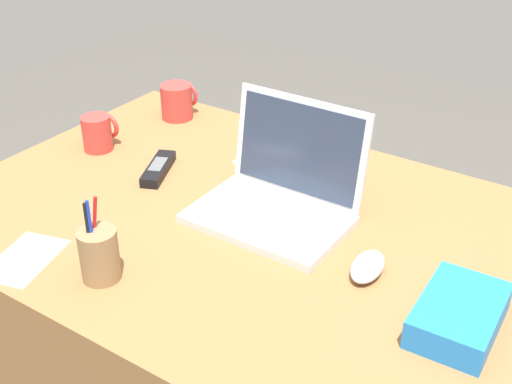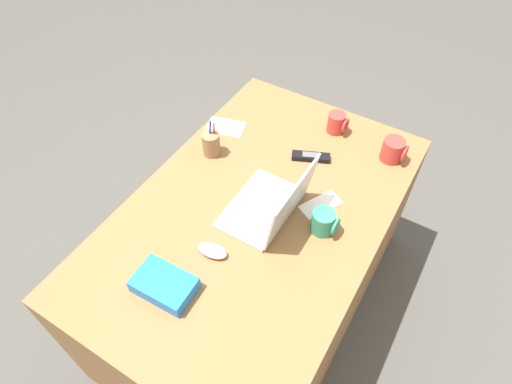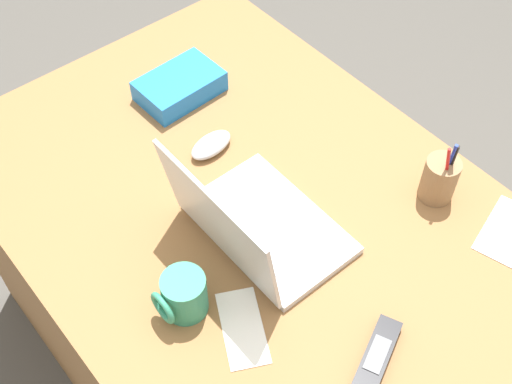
{
  "view_description": "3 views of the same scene",
  "coord_description": "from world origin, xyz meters",
  "px_view_note": "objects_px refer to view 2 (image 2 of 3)",
  "views": [
    {
      "loc": [
        0.65,
        -1.01,
        1.51
      ],
      "look_at": [
        -0.01,
        -0.02,
        0.82
      ],
      "focal_mm": 46.88,
      "sensor_mm": 36.0,
      "label": 1
    },
    {
      "loc": [
        0.89,
        0.53,
        2.04
      ],
      "look_at": [
        -0.04,
        -0.03,
        0.78
      ],
      "focal_mm": 30.63,
      "sensor_mm": 36.0,
      "label": 2
    },
    {
      "loc": [
        -0.61,
        0.55,
        1.86
      ],
      "look_at": [
        0.03,
        0.02,
        0.83
      ],
      "focal_mm": 46.93,
      "sensor_mm": 36.0,
      "label": 3
    }
  ],
  "objects_px": {
    "coffee_mug_tall": "(337,123)",
    "snack_bag": "(164,285)",
    "cordless_phone": "(311,157)",
    "computer_mouse": "(212,251)",
    "coffee_mug_white": "(324,222)",
    "laptop": "(271,206)",
    "pen_holder": "(211,144)",
    "coffee_mug_spare": "(393,150)"
  },
  "relations": [
    {
      "from": "laptop",
      "to": "coffee_mug_white",
      "type": "height_order",
      "value": "laptop"
    },
    {
      "from": "laptop",
      "to": "snack_bag",
      "type": "xyz_separation_m",
      "value": [
        0.45,
        -0.14,
        -0.02
      ]
    },
    {
      "from": "cordless_phone",
      "to": "pen_holder",
      "type": "distance_m",
      "value": 0.42
    },
    {
      "from": "coffee_mug_spare",
      "to": "cordless_phone",
      "type": "height_order",
      "value": "coffee_mug_spare"
    },
    {
      "from": "coffee_mug_tall",
      "to": "snack_bag",
      "type": "xyz_separation_m",
      "value": [
        1.01,
        -0.16,
        -0.02
      ]
    },
    {
      "from": "computer_mouse",
      "to": "coffee_mug_white",
      "type": "distance_m",
      "value": 0.41
    },
    {
      "from": "computer_mouse",
      "to": "snack_bag",
      "type": "bearing_deg",
      "value": -22.39
    },
    {
      "from": "computer_mouse",
      "to": "cordless_phone",
      "type": "relative_size",
      "value": 0.67
    },
    {
      "from": "coffee_mug_white",
      "to": "pen_holder",
      "type": "bearing_deg",
      "value": -101.9
    },
    {
      "from": "coffee_mug_spare",
      "to": "cordless_phone",
      "type": "xyz_separation_m",
      "value": [
        0.18,
        -0.29,
        -0.04
      ]
    },
    {
      "from": "coffee_mug_tall",
      "to": "pen_holder",
      "type": "distance_m",
      "value": 0.56
    },
    {
      "from": "cordless_phone",
      "to": "pen_holder",
      "type": "xyz_separation_m",
      "value": [
        0.19,
        -0.38,
        0.04
      ]
    },
    {
      "from": "computer_mouse",
      "to": "cordless_phone",
      "type": "distance_m",
      "value": 0.61
    },
    {
      "from": "pen_holder",
      "to": "cordless_phone",
      "type": "bearing_deg",
      "value": 116.2
    },
    {
      "from": "cordless_phone",
      "to": "coffee_mug_tall",
      "type": "bearing_deg",
      "value": 175.43
    },
    {
      "from": "coffee_mug_tall",
      "to": "coffee_mug_spare",
      "type": "xyz_separation_m",
      "value": [
        0.04,
        0.27,
        0.0
      ]
    },
    {
      "from": "cordless_phone",
      "to": "pen_holder",
      "type": "relative_size",
      "value": 0.98
    },
    {
      "from": "coffee_mug_spare",
      "to": "laptop",
      "type": "bearing_deg",
      "value": -28.94
    },
    {
      "from": "snack_bag",
      "to": "coffee_mug_tall",
      "type": "bearing_deg",
      "value": 171.2
    },
    {
      "from": "computer_mouse",
      "to": "coffee_mug_tall",
      "type": "height_order",
      "value": "coffee_mug_tall"
    },
    {
      "from": "coffee_mug_spare",
      "to": "snack_bag",
      "type": "xyz_separation_m",
      "value": [
        0.97,
        -0.43,
        -0.02
      ]
    },
    {
      "from": "computer_mouse",
      "to": "pen_holder",
      "type": "distance_m",
      "value": 0.51
    },
    {
      "from": "coffee_mug_spare",
      "to": "cordless_phone",
      "type": "bearing_deg",
      "value": -58.69
    },
    {
      "from": "coffee_mug_white",
      "to": "snack_bag",
      "type": "height_order",
      "value": "coffee_mug_white"
    },
    {
      "from": "laptop",
      "to": "coffee_mug_tall",
      "type": "relative_size",
      "value": 3.61
    },
    {
      "from": "coffee_mug_white",
      "to": "cordless_phone",
      "type": "height_order",
      "value": "coffee_mug_white"
    },
    {
      "from": "coffee_mug_white",
      "to": "laptop",
      "type": "bearing_deg",
      "value": -79.54
    },
    {
      "from": "computer_mouse",
      "to": "coffee_mug_spare",
      "type": "relative_size",
      "value": 1.08
    },
    {
      "from": "laptop",
      "to": "coffee_mug_spare",
      "type": "height_order",
      "value": "laptop"
    },
    {
      "from": "laptop",
      "to": "coffee_mug_tall",
      "type": "distance_m",
      "value": 0.56
    },
    {
      "from": "coffee_mug_white",
      "to": "pen_holder",
      "type": "xyz_separation_m",
      "value": [
        -0.12,
        -0.58,
        0.01
      ]
    },
    {
      "from": "cordless_phone",
      "to": "snack_bag",
      "type": "bearing_deg",
      "value": -9.93
    },
    {
      "from": "coffee_mug_tall",
      "to": "pen_holder",
      "type": "relative_size",
      "value": 0.55
    },
    {
      "from": "computer_mouse",
      "to": "coffee_mug_spare",
      "type": "bearing_deg",
      "value": 147.28
    },
    {
      "from": "computer_mouse",
      "to": "cordless_phone",
      "type": "height_order",
      "value": "computer_mouse"
    },
    {
      "from": "laptop",
      "to": "coffee_mug_white",
      "type": "xyz_separation_m",
      "value": [
        -0.04,
        0.2,
        -0.0
      ]
    },
    {
      "from": "laptop",
      "to": "computer_mouse",
      "type": "height_order",
      "value": "laptop"
    },
    {
      "from": "coffee_mug_tall",
      "to": "cordless_phone",
      "type": "relative_size",
      "value": 0.56
    },
    {
      "from": "computer_mouse",
      "to": "coffee_mug_white",
      "type": "relative_size",
      "value": 1.13
    },
    {
      "from": "coffee_mug_tall",
      "to": "computer_mouse",
      "type": "bearing_deg",
      "value": -7.16
    },
    {
      "from": "cordless_phone",
      "to": "pen_holder",
      "type": "bearing_deg",
      "value": -63.8
    },
    {
      "from": "coffee_mug_tall",
      "to": "snack_bag",
      "type": "distance_m",
      "value": 1.03
    }
  ]
}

